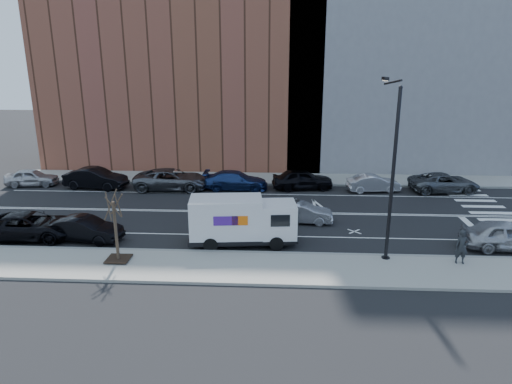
# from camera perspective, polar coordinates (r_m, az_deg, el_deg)

# --- Properties ---
(ground) EXTENTS (120.00, 120.00, 0.00)m
(ground) POSITION_cam_1_polar(r_m,az_deg,el_deg) (31.57, 0.45, -2.55)
(ground) COLOR black
(ground) RESTS_ON ground
(sidewalk_near) EXTENTS (44.00, 3.60, 0.15)m
(sidewalk_near) POSITION_cam_1_polar(r_m,az_deg,el_deg) (23.41, -0.54, -9.46)
(sidewalk_near) COLOR gray
(sidewalk_near) RESTS_ON ground
(sidewalk_far) EXTENTS (44.00, 3.60, 0.15)m
(sidewalk_far) POSITION_cam_1_polar(r_m,az_deg,el_deg) (39.96, 1.03, 1.70)
(sidewalk_far) COLOR gray
(sidewalk_far) RESTS_ON ground
(curb_near) EXTENTS (44.00, 0.25, 0.17)m
(curb_near) POSITION_cam_1_polar(r_m,az_deg,el_deg) (25.04, -0.28, -7.63)
(curb_near) COLOR gray
(curb_near) RESTS_ON ground
(curb_far) EXTENTS (44.00, 0.25, 0.17)m
(curb_far) POSITION_cam_1_polar(r_m,az_deg,el_deg) (38.22, 0.93, 1.02)
(curb_far) COLOR gray
(curb_far) RESTS_ON ground
(crosswalk) EXTENTS (3.00, 14.00, 0.01)m
(crosswalk) POSITION_cam_1_polar(r_m,az_deg,el_deg) (34.78, 27.84, -2.71)
(crosswalk) COLOR white
(crosswalk) RESTS_ON ground
(road_markings) EXTENTS (40.00, 8.60, 0.01)m
(road_markings) POSITION_cam_1_polar(r_m,az_deg,el_deg) (31.57, 0.45, -2.54)
(road_markings) COLOR white
(road_markings) RESTS_ON ground
(bldg_brick) EXTENTS (26.00, 10.00, 22.00)m
(bldg_brick) POSITION_cam_1_polar(r_m,az_deg,el_deg) (46.34, -8.98, 17.22)
(bldg_brick) COLOR brown
(bldg_brick) RESTS_ON ground
(bldg_concrete) EXTENTS (20.00, 10.00, 26.00)m
(bldg_concrete) POSITION_cam_1_polar(r_m,az_deg,el_deg) (46.69, 17.22, 19.17)
(bldg_concrete) COLOR slate
(bldg_concrete) RESTS_ON ground
(streetlight) EXTENTS (0.44, 4.02, 9.34)m
(streetlight) POSITION_cam_1_polar(r_m,az_deg,el_deg) (24.15, 16.56, 3.27)
(streetlight) COLOR black
(streetlight) RESTS_ON ground
(street_tree) EXTENTS (1.20, 1.20, 3.75)m
(street_tree) POSITION_cam_1_polar(r_m,az_deg,el_deg) (24.63, -17.05, -5.38)
(street_tree) COLOR black
(street_tree) RESTS_ON ground
(fedex_van) EXTENTS (6.25, 2.65, 2.78)m
(fedex_van) POSITION_cam_1_polar(r_m,az_deg,el_deg) (25.86, -1.79, -3.54)
(fedex_van) COLOR black
(fedex_van) RESTS_ON ground
(far_parked_a) EXTENTS (4.33, 2.17, 1.41)m
(far_parked_a) POSITION_cam_1_polar(r_m,az_deg,el_deg) (42.15, -26.23, 1.64)
(far_parked_a) COLOR #ABAAAF
(far_parked_a) RESTS_ON ground
(far_parked_b) EXTENTS (5.26, 2.43, 1.67)m
(far_parked_b) POSITION_cam_1_polar(r_m,az_deg,el_deg) (39.31, -19.40, 1.63)
(far_parked_b) COLOR black
(far_parked_b) RESTS_ON ground
(far_parked_c) EXTENTS (6.06, 2.94, 1.66)m
(far_parked_c) POSITION_cam_1_polar(r_m,az_deg,el_deg) (37.39, -10.51, 1.56)
(far_parked_c) COLOR #515359
(far_parked_c) RESTS_ON ground
(far_parked_d) EXTENTS (5.16, 2.13, 1.49)m
(far_parked_d) POSITION_cam_1_polar(r_m,az_deg,el_deg) (36.81, -2.55, 1.46)
(far_parked_d) COLOR navy
(far_parked_d) RESTS_ON ground
(far_parked_e) EXTENTS (5.08, 2.58, 1.66)m
(far_parked_e) POSITION_cam_1_polar(r_m,az_deg,el_deg) (37.03, 5.83, 1.61)
(far_parked_e) COLOR black
(far_parked_e) RESTS_ON ground
(far_parked_f) EXTENTS (4.30, 1.98, 1.37)m
(far_parked_f) POSITION_cam_1_polar(r_m,az_deg,el_deg) (37.36, 14.46, 1.06)
(far_parked_f) COLOR silver
(far_parked_f) RESTS_ON ground
(far_parked_g) EXTENTS (5.59, 2.99, 1.49)m
(far_parked_g) POSITION_cam_1_polar(r_m,az_deg,el_deg) (39.12, 22.45, 1.10)
(far_parked_g) COLOR #505458
(far_parked_g) RESTS_ON ground
(driving_sedan) EXTENTS (4.09, 1.64, 1.32)m
(driving_sedan) POSITION_cam_1_polar(r_m,az_deg,el_deg) (29.64, 5.70, -2.58)
(driving_sedan) COLOR #A8A8AD
(driving_sedan) RESTS_ON ground
(near_parked_rear_a) EXTENTS (4.51, 2.07, 1.43)m
(near_parked_rear_a) POSITION_cam_1_polar(r_m,az_deg,el_deg) (28.39, -20.60, -4.37)
(near_parked_rear_a) COLOR black
(near_parked_rear_a) RESTS_ON ground
(near_parked_rear_b) EXTENTS (5.73, 2.89, 1.55)m
(near_parked_rear_b) POSITION_cam_1_polar(r_m,az_deg,el_deg) (30.04, -26.41, -3.81)
(near_parked_rear_b) COLOR black
(near_parked_rear_b) RESTS_ON ground
(near_parked_front) EXTENTS (4.88, 2.08, 1.64)m
(near_parked_front) POSITION_cam_1_polar(r_m,az_deg,el_deg) (29.00, 28.91, -4.77)
(near_parked_front) COLOR #A8A9AD
(near_parked_front) RESTS_ON ground
(pedestrian) EXTENTS (0.69, 0.48, 1.79)m
(pedestrian) POSITION_cam_1_polar(r_m,az_deg,el_deg) (25.63, 24.33, -6.28)
(pedestrian) COLOR #232629
(pedestrian) RESTS_ON sidewalk_near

